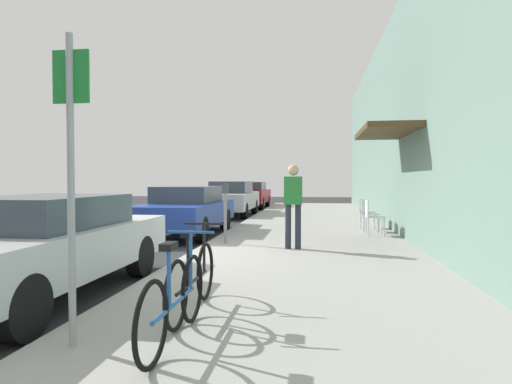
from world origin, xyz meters
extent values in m
plane|color=#2D2D30|center=(0.00, 0.00, 0.00)|extent=(60.00, 60.00, 0.00)
cube|color=#9E9B93|center=(2.25, 2.00, 0.06)|extent=(4.50, 32.00, 0.12)
cube|color=gray|center=(4.65, 2.00, 3.08)|extent=(0.30, 32.00, 6.17)
cube|color=#4C381E|center=(3.95, 2.20, 2.60)|extent=(1.10, 2.80, 0.12)
cube|color=#B7B7BC|center=(-1.10, -2.80, 0.61)|extent=(1.80, 4.40, 0.58)
cube|color=#333D47|center=(-1.10, -2.65, 1.10)|extent=(1.48, 2.11, 0.41)
cylinder|color=black|center=(-0.31, -1.43, 0.32)|extent=(0.22, 0.64, 0.64)
cylinder|color=black|center=(-1.89, -1.43, 0.32)|extent=(0.22, 0.64, 0.64)
cylinder|color=black|center=(-0.31, -4.16, 0.32)|extent=(0.22, 0.64, 0.64)
cube|color=navy|center=(-1.10, 3.55, 0.61)|extent=(1.80, 4.40, 0.57)
cube|color=#333D47|center=(-1.10, 3.70, 1.11)|extent=(1.48, 2.11, 0.44)
cylinder|color=black|center=(-0.31, 4.91, 0.32)|extent=(0.22, 0.64, 0.64)
cylinder|color=black|center=(-1.89, 4.91, 0.32)|extent=(0.22, 0.64, 0.64)
cylinder|color=black|center=(-0.31, 2.19, 0.32)|extent=(0.22, 0.64, 0.64)
cylinder|color=black|center=(-1.89, 2.19, 0.32)|extent=(0.22, 0.64, 0.64)
cube|color=#B7B7BC|center=(-1.10, 9.79, 0.64)|extent=(1.80, 4.40, 0.65)
cube|color=#333D47|center=(-1.10, 9.94, 1.21)|extent=(1.48, 2.11, 0.48)
cylinder|color=black|center=(-0.31, 11.15, 0.32)|extent=(0.22, 0.64, 0.64)
cylinder|color=black|center=(-1.89, 11.15, 0.32)|extent=(0.22, 0.64, 0.64)
cylinder|color=black|center=(-0.31, 8.43, 0.32)|extent=(0.22, 0.64, 0.64)
cylinder|color=black|center=(-1.89, 8.43, 0.32)|extent=(0.22, 0.64, 0.64)
cube|color=maroon|center=(-1.10, 15.00, 0.64)|extent=(1.80, 4.40, 0.64)
cube|color=#333D47|center=(-1.10, 15.15, 1.18)|extent=(1.48, 2.11, 0.44)
cylinder|color=black|center=(-0.31, 16.36, 0.32)|extent=(0.22, 0.64, 0.64)
cylinder|color=black|center=(-1.89, 16.36, 0.32)|extent=(0.22, 0.64, 0.64)
cylinder|color=black|center=(-0.31, 13.63, 0.32)|extent=(0.22, 0.64, 0.64)
cylinder|color=black|center=(-1.89, 13.63, 0.32)|extent=(0.22, 0.64, 0.64)
cylinder|color=slate|center=(0.45, 1.39, 0.67)|extent=(0.07, 0.07, 1.10)
cube|color=#383D42|center=(0.45, 1.39, 1.33)|extent=(0.12, 0.10, 0.22)
cylinder|color=gray|center=(0.40, -4.49, 1.42)|extent=(0.06, 0.06, 2.60)
cube|color=#19722D|center=(0.40, -4.47, 2.37)|extent=(0.32, 0.02, 0.44)
torus|color=black|center=(1.14, -2.95, 0.45)|extent=(0.04, 0.66, 0.66)
torus|color=black|center=(1.14, -4.00, 0.45)|extent=(0.04, 0.66, 0.66)
cylinder|color=black|center=(1.14, -3.48, 0.45)|extent=(0.04, 1.05, 0.04)
cylinder|color=black|center=(1.14, -3.63, 0.70)|extent=(0.04, 0.04, 0.50)
cube|color=black|center=(1.14, -3.63, 0.97)|extent=(0.10, 0.20, 0.06)
cylinder|color=black|center=(1.14, -3.00, 0.73)|extent=(0.03, 0.03, 0.56)
cylinder|color=black|center=(1.14, -3.00, 1.01)|extent=(0.46, 0.03, 0.03)
torus|color=black|center=(1.22, -3.75, 0.45)|extent=(0.04, 0.66, 0.66)
torus|color=black|center=(1.22, -4.80, 0.45)|extent=(0.04, 0.66, 0.66)
cylinder|color=#1E4C8C|center=(1.22, -4.28, 0.45)|extent=(0.04, 1.05, 0.04)
cylinder|color=#1E4C8C|center=(1.22, -4.43, 0.70)|extent=(0.04, 0.04, 0.50)
cube|color=black|center=(1.22, -4.43, 0.97)|extent=(0.10, 0.20, 0.06)
cylinder|color=#1E4C8C|center=(1.22, -3.80, 0.73)|extent=(0.03, 0.03, 0.56)
cylinder|color=#1E4C8C|center=(1.22, -3.80, 1.01)|extent=(0.46, 0.03, 0.03)
cylinder|color=silver|center=(4.08, 3.45, 0.34)|extent=(0.04, 0.04, 0.45)
cylinder|color=silver|center=(4.08, 3.07, 0.34)|extent=(0.04, 0.04, 0.45)
cylinder|color=silver|center=(3.70, 3.44, 0.34)|extent=(0.04, 0.04, 0.45)
cylinder|color=silver|center=(3.70, 3.06, 0.34)|extent=(0.04, 0.04, 0.45)
cube|color=silver|center=(3.89, 3.26, 0.59)|extent=(0.44, 0.44, 0.03)
cube|color=silver|center=(3.69, 3.25, 0.79)|extent=(0.03, 0.44, 0.40)
cylinder|color=silver|center=(4.11, 4.19, 0.34)|extent=(0.04, 0.04, 0.45)
cylinder|color=silver|center=(4.04, 3.82, 0.34)|extent=(0.04, 0.04, 0.45)
cylinder|color=silver|center=(3.74, 4.26, 0.34)|extent=(0.04, 0.04, 0.45)
cylinder|color=silver|center=(3.67, 3.89, 0.34)|extent=(0.04, 0.04, 0.45)
cube|color=silver|center=(3.89, 4.04, 0.59)|extent=(0.52, 0.52, 0.03)
cube|color=silver|center=(3.69, 4.08, 0.79)|extent=(0.12, 0.44, 0.40)
cylinder|color=silver|center=(4.10, 5.12, 0.34)|extent=(0.04, 0.04, 0.45)
cylinder|color=silver|center=(4.06, 4.74, 0.34)|extent=(0.04, 0.04, 0.45)
cylinder|color=silver|center=(3.72, 5.15, 0.34)|extent=(0.04, 0.04, 0.45)
cylinder|color=silver|center=(3.68, 4.77, 0.34)|extent=(0.04, 0.04, 0.45)
cube|color=silver|center=(3.89, 4.95, 0.59)|extent=(0.48, 0.48, 0.03)
cube|color=silver|center=(3.69, 4.97, 0.79)|extent=(0.07, 0.44, 0.40)
cylinder|color=#232838|center=(1.86, 0.87, 0.57)|extent=(0.12, 0.12, 0.90)
cylinder|color=#232838|center=(2.06, 0.87, 0.57)|extent=(0.12, 0.12, 0.90)
cube|color=#267233|center=(1.96, 0.87, 1.30)|extent=(0.36, 0.22, 0.56)
sphere|color=tan|center=(1.96, 0.87, 1.71)|extent=(0.22, 0.22, 0.22)
camera|label=1|loc=(2.41, -7.81, 1.52)|focal=30.19mm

